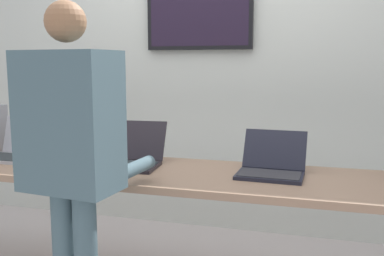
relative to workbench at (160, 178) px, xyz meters
name	(u,v)px	position (x,y,z in m)	size (l,w,h in m)	color
back_wall	(207,81)	(0.00, 1.13, 0.52)	(8.00, 0.11, 2.44)	silver
workbench	(160,178)	(0.00, 0.00, 0.00)	(3.42, 0.70, 0.75)	#97755C
laptop_station_0	(17,149)	(-1.03, 0.06, 0.11)	(0.35, 0.34, 0.26)	#B1B3BB
laptop_station_1	(132,156)	(-0.21, 0.08, 0.10)	(0.38, 0.41, 0.25)	black
laptop_station_2	(272,165)	(0.64, 0.08, 0.10)	(0.38, 0.38, 0.23)	#1E1F2D
person	(72,147)	(-0.20, -0.62, 0.29)	(0.48, 0.62, 1.65)	#445D67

